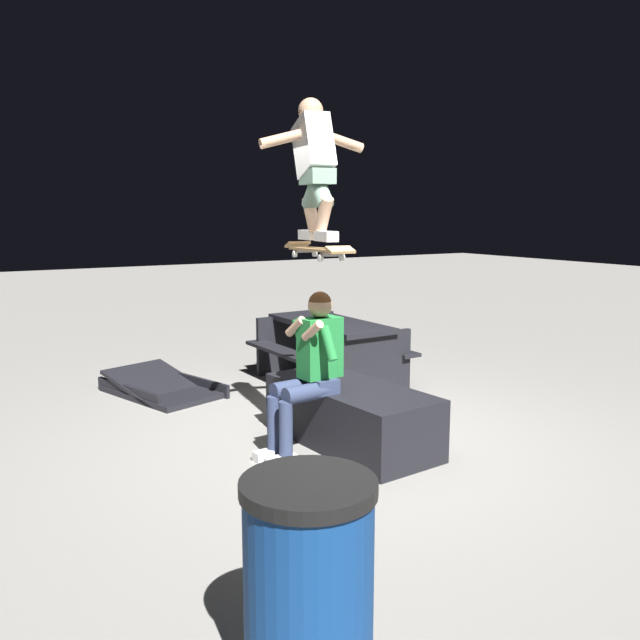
# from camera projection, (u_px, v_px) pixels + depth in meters

# --- Properties ---
(ground_plane) EXTENTS (40.00, 40.00, 0.00)m
(ground_plane) POSITION_uv_depth(u_px,v_px,m) (342.00, 441.00, 5.75)
(ground_plane) COLOR gray
(ledge_box_main) EXTENTS (1.68, 0.87, 0.52)m
(ledge_box_main) POSITION_uv_depth(u_px,v_px,m) (351.00, 415.00, 5.65)
(ledge_box_main) COLOR black
(ledge_box_main) RESTS_ON ground
(person_sitting_on_ledge) EXTENTS (0.60, 0.77, 1.35)m
(person_sitting_on_ledge) POSITION_uv_depth(u_px,v_px,m) (309.00, 365.00, 5.34)
(person_sitting_on_ledge) COLOR #2D3856
(person_sitting_on_ledge) RESTS_ON ground
(skateboard) EXTENTS (1.04, 0.34, 0.13)m
(skateboard) POSITION_uv_depth(u_px,v_px,m) (317.00, 250.00, 5.24)
(skateboard) COLOR #AD8451
(skater_airborne) EXTENTS (0.63, 0.89, 1.12)m
(skater_airborne) POSITION_uv_depth(u_px,v_px,m) (315.00, 162.00, 5.18)
(skater_airborne) COLOR white
(kicker_ramp) EXTENTS (1.47, 1.14, 0.32)m
(kicker_ramp) POSITION_uv_depth(u_px,v_px,m) (162.00, 389.00, 7.25)
(kicker_ramp) COLOR black
(kicker_ramp) RESTS_ON ground
(picnic_table_back) EXTENTS (1.74, 1.39, 0.75)m
(picnic_table_back) POSITION_uv_depth(u_px,v_px,m) (330.00, 342.00, 7.63)
(picnic_table_back) COLOR black
(picnic_table_back) RESTS_ON ground
(trash_bin) EXTENTS (0.57, 0.57, 0.92)m
(trash_bin) POSITION_uv_depth(u_px,v_px,m) (309.00, 584.00, 2.72)
(trash_bin) COLOR navy
(trash_bin) RESTS_ON ground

